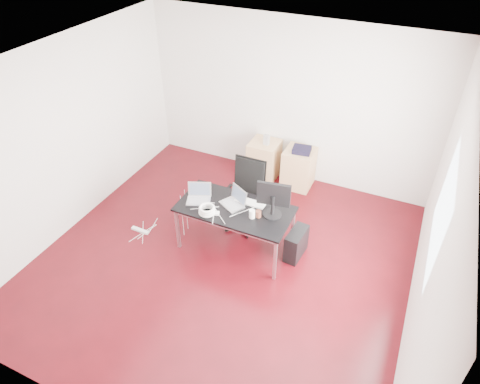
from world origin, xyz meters
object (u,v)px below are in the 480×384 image
at_px(desk, 235,211).
at_px(office_chair, 246,192).
at_px(filing_cabinet_right, 298,168).
at_px(pc_tower, 296,244).
at_px(filing_cabinet_left, 264,160).

relative_size(desk, office_chair, 1.48).
relative_size(office_chair, filing_cabinet_right, 1.54).
bearing_deg(pc_tower, filing_cabinet_left, 130.15).
bearing_deg(pc_tower, desk, -161.41).
distance_m(office_chair, filing_cabinet_left, 1.38).
relative_size(filing_cabinet_right, pc_tower, 1.56).
bearing_deg(pc_tower, office_chair, 164.31).
bearing_deg(filing_cabinet_left, filing_cabinet_right, 0.00).
height_order(filing_cabinet_right, pc_tower, filing_cabinet_right).
bearing_deg(filing_cabinet_right, pc_tower, -72.29).
xyz_separation_m(desk, pc_tower, (0.87, 0.21, -0.46)).
bearing_deg(pc_tower, filing_cabinet_right, 112.79).
height_order(desk, pc_tower, desk).
height_order(office_chair, pc_tower, office_chair).
relative_size(filing_cabinet_left, pc_tower, 1.56).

